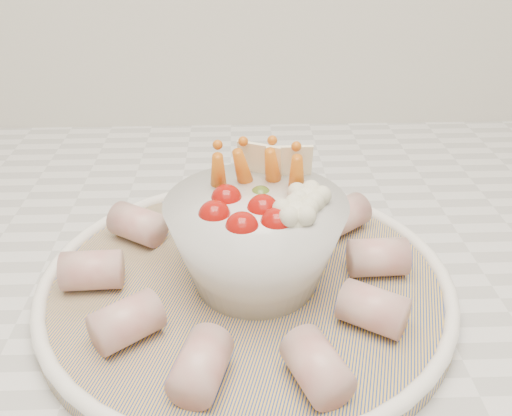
{
  "coord_description": "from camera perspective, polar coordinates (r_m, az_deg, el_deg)",
  "views": [
    {
      "loc": [
        -0.05,
        0.98,
        1.22
      ],
      "look_at": [
        -0.03,
        1.36,
        1.01
      ],
      "focal_mm": 40.0,
      "sensor_mm": 36.0,
      "label": 1
    }
  ],
  "objects": [
    {
      "name": "serving_platter",
      "position": [
        0.48,
        -0.98,
        -7.5
      ],
      "size": [
        0.42,
        0.42,
        0.02
      ],
      "color": "navy",
      "rests_on": "kitchen_counter"
    },
    {
      "name": "veggie_bowl",
      "position": [
        0.46,
        0.08,
        -3.06
      ],
      "size": [
        0.14,
        0.14,
        0.11
      ],
      "color": "silver",
      "rests_on": "serving_platter"
    },
    {
      "name": "cured_meat_rolls",
      "position": [
        0.47,
        -1.1,
        -5.54
      ],
      "size": [
        0.28,
        0.29,
        0.03
      ],
      "color": "#B25651",
      "rests_on": "serving_platter"
    }
  ]
}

